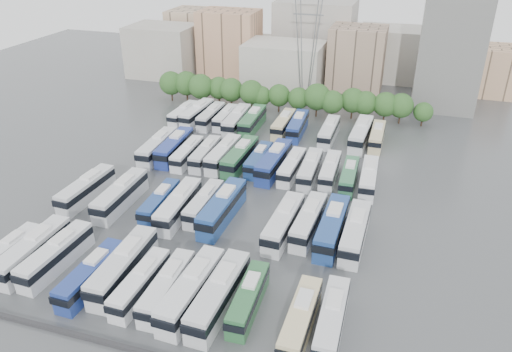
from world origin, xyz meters
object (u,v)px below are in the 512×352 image
(bus_r1_s7, at_px, (222,207))
(bus_r2_s13, at_px, (369,177))
(bus_r0_s7, at_px, (167,287))
(bus_r2_s8, at_px, (274,161))
(bus_r2_s11, at_px, (330,170))
(bus_r0_s2, at_px, (56,255))
(apartment_tower, at_px, (450,52))
(bus_r2_s1, at_px, (157,147))
(bus_r0_s4, at_px, (91,274))
(bus_r1_s2, at_px, (121,195))
(bus_r0_s13, at_px, (332,319))
(bus_r3_s5, at_px, (252,121))
(bus_r2_s10, at_px, (310,169))
(bus_r0_s12, at_px, (300,319))
(bus_r1_s10, at_px, (284,222))
(bus_r2_s5, at_px, (223,154))
(bus_r3_s12, at_px, (361,134))
(bus_r1_s6, at_px, (204,203))
(bus_r3_s10, at_px, (329,132))
(bus_r3_s2, at_px, (211,116))
(bus_r0_s6, at_px, (140,283))
(bus_r2_s6, at_px, (240,156))
(bus_r0_s8, at_px, (192,289))
(bus_r2_s3, at_px, (187,153))
(bus_r1_s13, at_px, (355,232))
(bus_r2_s4, at_px, (205,154))
(bus_r0_s0, at_px, (8,252))
(bus_r1_s12, at_px, (332,227))
(bus_r1_s11, at_px, (309,221))
(electricity_pylon, at_px, (308,25))
(bus_r3_s0, at_px, (183,113))
(bus_r3_s4, at_px, (237,120))
(bus_r1_s0, at_px, (86,189))
(bus_r2_s2, at_px, (174,147))
(bus_r1_s4, at_px, (160,202))
(bus_r3_s13, at_px, (377,136))
(bus_r0_s10, at_px, (248,298))
(bus_r3_s7, at_px, (284,124))
(bus_r3_s1, at_px, (197,113))
(bus_r0_s9, at_px, (219,294))
(bus_r1_s5, at_px, (179,205))
(bus_r0_s1, at_px, (33,250))
(bus_r2_s9, at_px, (292,167))

(bus_r1_s7, bearing_deg, bus_r2_s13, 41.81)
(bus_r0_s7, xyz_separation_m, bus_r2_s8, (3.07, 36.22, 0.30))
(bus_r2_s11, bearing_deg, bus_r0_s2, -131.46)
(apartment_tower, relative_size, bus_r2_s1, 1.99)
(bus_r0_s4, height_order, bus_r1_s2, bus_r1_s2)
(bus_r0_s13, xyz_separation_m, bus_r3_s5, (-26.37, 53.78, 0.19))
(bus_r2_s11, bearing_deg, bus_r2_s10, -168.31)
(bus_r0_s12, relative_size, bus_r1_s10, 0.90)
(bus_r2_s5, relative_size, bus_r3_s12, 0.91)
(bus_r1_s6, height_order, bus_r3_s10, bus_r3_s10)
(bus_r2_s11, height_order, bus_r3_s2, bus_r3_s2)
(bus_r0_s6, xyz_separation_m, bus_r2_s6, (-0.04, 36.82, 0.27))
(bus_r0_s8, relative_size, bus_r2_s3, 1.21)
(bus_r0_s6, height_order, bus_r1_s13, bus_r1_s13)
(bus_r0_s2, bearing_deg, bus_r2_s4, 82.30)
(bus_r0_s0, distance_m, bus_r2_s13, 55.74)
(bus_r1_s12, bearing_deg, bus_r1_s11, 168.85)
(electricity_pylon, xyz_separation_m, bus_r3_s5, (-7.01, -20.14, -16.66))
(bus_r0_s2, height_order, bus_r2_s6, bus_r2_s6)
(bus_r1_s10, height_order, bus_r2_s1, bus_r2_s1)
(bus_r1_s7, bearing_deg, bus_r2_s8, 81.41)
(bus_r2_s8, bearing_deg, bus_r0_s12, -67.69)
(bus_r1_s11, height_order, bus_r3_s0, bus_r1_s11)
(bus_r1_s10, relative_size, bus_r2_s11, 1.15)
(bus_r0_s13, bearing_deg, bus_r3_s4, 118.15)
(bus_r2_s3, distance_m, bus_r3_s12, 34.93)
(bus_r1_s0, height_order, bus_r2_s2, bus_r2_s2)
(bus_r1_s4, height_order, bus_r3_s13, bus_r3_s13)
(bus_r2_s13, distance_m, bus_r3_s13, 18.72)
(bus_r1_s2, relative_size, bus_r3_s2, 1.12)
(bus_r2_s8, relative_size, bus_r3_s4, 1.03)
(bus_r2_s5, relative_size, bus_r2_s13, 1.05)
(bus_r1_s13, xyz_separation_m, bus_r3_s10, (-9.91, 35.34, -0.12))
(bus_r2_s10, xyz_separation_m, bus_r3_s10, (0.17, 17.77, 0.03))
(bus_r1_s4, height_order, bus_r2_s1, bus_r2_s1)
(bus_r0_s13, xyz_separation_m, bus_r2_s5, (-26.40, 36.24, 0.12))
(bus_r3_s0, bearing_deg, bus_r2_s10, -27.98)
(electricity_pylon, bearing_deg, bus_r3_s0, -139.79)
(electricity_pylon, xyz_separation_m, bus_r0_s10, (9.56, -73.30, -16.97))
(bus_r0_s4, distance_m, bus_r2_s1, 37.81)
(bus_r2_s2, xyz_separation_m, bus_r3_s7, (16.71, 18.15, -0.17))
(bus_r1_s0, distance_m, bus_r2_s8, 32.12)
(bus_r3_s1, height_order, bus_r3_s10, bus_r3_s1)
(bus_r0_s9, bearing_deg, bus_r1_s5, 129.47)
(bus_r0_s1, relative_size, bus_r1_s12, 0.96)
(bus_r2_s9, bearing_deg, bus_r2_s4, -179.81)
(bus_r2_s9, bearing_deg, bus_r3_s0, 149.30)
(apartment_tower, relative_size, bus_r1_s12, 1.93)
(bus_r2_s6, bearing_deg, bus_r2_s11, 1.42)
(bus_r0_s2, xyz_separation_m, bus_r0_s4, (6.55, -1.96, -0.10))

